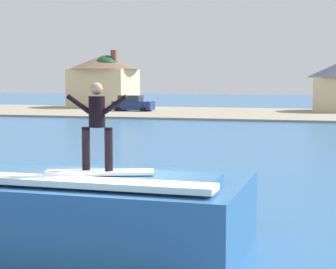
{
  "coord_description": "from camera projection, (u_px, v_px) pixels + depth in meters",
  "views": [
    {
      "loc": [
        4.21,
        -10.66,
        3.48
      ],
      "look_at": [
        -0.59,
        5.63,
        1.9
      ],
      "focal_mm": 62.64,
      "sensor_mm": 36.0,
      "label": 1
    }
  ],
  "objects": [
    {
      "name": "surfer",
      "position": [
        97.0,
        121.0,
        11.46
      ],
      "size": [
        1.29,
        0.32,
        1.73
      ],
      "color": "black",
      "rests_on": "surfboard"
    },
    {
      "name": "car_near_shore",
      "position": [
        133.0,
        104.0,
        62.54
      ],
      "size": [
        4.32,
        2.12,
        1.86
      ],
      "color": "navy",
      "rests_on": "ground_plane"
    },
    {
      "name": "house_with_chimney",
      "position": [
        104.0,
        79.0,
        71.8
      ],
      "size": [
        8.76,
        8.76,
        7.06
      ],
      "color": "beige",
      "rests_on": "ground_plane"
    },
    {
      "name": "wave_crest",
      "position": [
        96.0,
        211.0,
        12.14
      ],
      "size": [
        6.13,
        3.69,
        1.65
      ],
      "color": "#316498",
      "rests_on": "ground_plane"
    },
    {
      "name": "tree_tall_bare",
      "position": [
        107.0,
        68.0,
        70.44
      ],
      "size": [
        2.84,
        2.84,
        6.47
      ],
      "color": "brown",
      "rests_on": "ground_plane"
    },
    {
      "name": "shoreline_bank",
      "position": [
        296.0,
        114.0,
        58.13
      ],
      "size": [
        120.0,
        20.27,
        0.19
      ],
      "color": "gray",
      "rests_on": "ground_plane"
    },
    {
      "name": "ground_plane",
      "position": [
        117.0,
        255.0,
        11.69
      ],
      "size": [
        260.0,
        260.0,
        0.0
      ],
      "primitive_type": "plane",
      "color": "#2D6299"
    },
    {
      "name": "surfboard",
      "position": [
        100.0,
        172.0,
        11.5
      ],
      "size": [
        2.17,
        1.17,
        0.06
      ],
      "color": "white",
      "rests_on": "wave_crest"
    }
  ]
}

